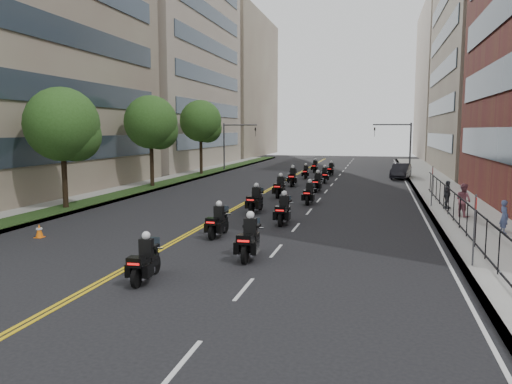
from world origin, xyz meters
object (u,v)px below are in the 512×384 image
motorcycle_8 (293,178)px  motorcycle_11 (331,170)px  motorcycle_3 (284,211)px  motorcycle_9 (324,176)px  motorcycle_1 (250,240)px  motorcycle_10 (306,172)px  motorcycle_2 (218,223)px  traffic_cone (39,231)px  motorcycle_5 (309,194)px  motorcycle_6 (280,188)px  parked_sedan (401,171)px  motorcycle_7 (317,183)px  pedestrian_a (504,217)px  motorcycle_4 (256,201)px  pedestrian_b (463,200)px  pedestrian_c (447,195)px  motorcycle_12 (315,167)px  motorcycle_0 (145,262)px

motorcycle_8 → motorcycle_11: bearing=74.8°
motorcycle_3 → motorcycle_9: bearing=91.3°
motorcycle_1 → motorcycle_10: motorcycle_1 is taller
motorcycle_2 → traffic_cone: size_ratio=3.57×
motorcycle_5 → motorcycle_11: 20.62m
motorcycle_1 → motorcycle_6: (-2.16, 17.30, -0.02)m
motorcycle_10 → parked_sedan: bearing=10.0°
motorcycle_7 → parked_sedan: motorcycle_7 is taller
pedestrian_a → motorcycle_6: bearing=35.1°
motorcycle_2 → motorcycle_10: motorcycle_2 is taller
parked_sedan → traffic_cone: bearing=-108.4°
motorcycle_7 → motorcycle_8: motorcycle_8 is taller
motorcycle_9 → motorcycle_4: bearing=-105.1°
pedestrian_b → pedestrian_c: 2.83m
motorcycle_6 → pedestrian_c: 11.51m
motorcycle_5 → motorcycle_9: (-0.39, 13.42, -0.00)m
motorcycle_1 → parked_sedan: 34.49m
motorcycle_11 → pedestrian_a: size_ratio=1.41×
motorcycle_5 → motorcycle_12: (-2.61, 24.45, -0.01)m
motorcycle_1 → motorcycle_11: size_ratio=1.13×
motorcycle_0 → motorcycle_3: 11.00m
motorcycle_3 → motorcycle_7: size_ratio=1.01×
motorcycle_8 → motorcycle_2: bearing=-92.3°
motorcycle_8 → motorcycle_1: bearing=-86.8°
motorcycle_10 → motorcycle_4: bearing=-93.2°
motorcycle_5 → pedestrian_c: pedestrian_c is taller
motorcycle_1 → motorcycle_11: motorcycle_1 is taller
motorcycle_7 → pedestrian_a: 17.79m
motorcycle_6 → motorcycle_12: (-0.11, 21.64, -0.06)m
motorcycle_7 → pedestrian_b: (9.13, -10.33, 0.38)m
motorcycle_6 → motorcycle_8: size_ratio=0.96×
motorcycle_7 → pedestrian_a: motorcycle_7 is taller
traffic_cone → motorcycle_5: bearing=51.3°
motorcycle_1 → motorcycle_12: (-2.27, 38.94, -0.07)m
motorcycle_7 → motorcycle_10: size_ratio=1.12×
motorcycle_11 → traffic_cone: motorcycle_11 is taller
motorcycle_10 → pedestrian_b: 23.77m
pedestrian_c → motorcycle_0: bearing=172.1°
motorcycle_4 → motorcycle_9: (2.24, 17.52, -0.04)m
motorcycle_3 → pedestrian_c: (8.76, 6.44, 0.31)m
motorcycle_8 → pedestrian_b: size_ratio=1.37×
motorcycle_11 → motorcycle_12: size_ratio=0.98×
motorcycle_5 → motorcycle_7: size_ratio=0.96×
motorcycle_0 → motorcycle_10: bearing=86.4°
motorcycle_5 → motorcycle_8: size_ratio=0.90×
motorcycle_3 → pedestrian_c: size_ratio=1.39×
motorcycle_2 → motorcycle_12: motorcycle_2 is taller
motorcycle_9 → pedestrian_b: 19.44m
motorcycle_9 → motorcycle_7: bearing=-96.7°
motorcycle_7 → motorcycle_10: 10.73m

